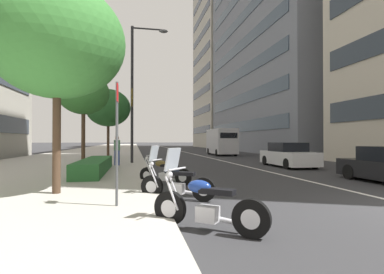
{
  "coord_description": "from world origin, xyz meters",
  "views": [
    {
      "loc": [
        -5.36,
        6.81,
        1.64
      ],
      "look_at": [
        16.07,
        2.56,
        1.87
      ],
      "focal_mm": 27.12,
      "sensor_mm": 36.0,
      "label": 1
    }
  ],
  "objects_px": {
    "delivery_van_ahead": "(221,141)",
    "street_lamp_with_banners": "(137,83)",
    "street_tree_by_lamp_post": "(57,42)",
    "motorcycle_second_in_row": "(176,184)",
    "street_tree_near_plaza_corner": "(83,93)",
    "pedestrian_on_plaza": "(117,150)",
    "motorcycle_nearest_camera": "(164,173)",
    "car_far_down_avenue": "(288,156)",
    "parking_sign_by_curb": "(117,132)",
    "street_tree_mid_sidewalk": "(108,108)",
    "motorcycle_by_sign_pole": "(206,206)"
  },
  "relations": [
    {
      "from": "car_far_down_avenue",
      "to": "pedestrian_on_plaza",
      "type": "relative_size",
      "value": 2.47
    },
    {
      "from": "street_tree_by_lamp_post",
      "to": "street_tree_near_plaza_corner",
      "type": "xyz_separation_m",
      "value": [
        9.01,
        0.78,
        -0.04
      ]
    },
    {
      "from": "street_tree_near_plaza_corner",
      "to": "street_lamp_with_banners",
      "type": "bearing_deg",
      "value": -60.89
    },
    {
      "from": "street_tree_mid_sidewalk",
      "to": "street_tree_by_lamp_post",
      "type": "bearing_deg",
      "value": -179.91
    },
    {
      "from": "delivery_van_ahead",
      "to": "pedestrian_on_plaza",
      "type": "bearing_deg",
      "value": 141.87
    },
    {
      "from": "parking_sign_by_curb",
      "to": "street_tree_mid_sidewalk",
      "type": "bearing_deg",
      "value": 5.52
    },
    {
      "from": "street_lamp_with_banners",
      "to": "street_tree_mid_sidewalk",
      "type": "height_order",
      "value": "street_lamp_with_banners"
    },
    {
      "from": "street_tree_by_lamp_post",
      "to": "street_tree_near_plaza_corner",
      "type": "bearing_deg",
      "value": 4.92
    },
    {
      "from": "motorcycle_second_in_row",
      "to": "parking_sign_by_curb",
      "type": "height_order",
      "value": "parking_sign_by_curb"
    },
    {
      "from": "motorcycle_by_sign_pole",
      "to": "street_tree_mid_sidewalk",
      "type": "distance_m",
      "value": 20.75
    },
    {
      "from": "motorcycle_by_sign_pole",
      "to": "street_tree_near_plaza_corner",
      "type": "bearing_deg",
      "value": -32.5
    },
    {
      "from": "motorcycle_second_in_row",
      "to": "pedestrian_on_plaza",
      "type": "bearing_deg",
      "value": -47.54
    },
    {
      "from": "parking_sign_by_curb",
      "to": "pedestrian_on_plaza",
      "type": "bearing_deg",
      "value": 3.29
    },
    {
      "from": "motorcycle_second_in_row",
      "to": "street_tree_near_plaza_corner",
      "type": "distance_m",
      "value": 11.3
    },
    {
      "from": "car_far_down_avenue",
      "to": "pedestrian_on_plaza",
      "type": "bearing_deg",
      "value": 83.38
    },
    {
      "from": "motorcycle_second_in_row",
      "to": "motorcycle_by_sign_pole",
      "type": "bearing_deg",
      "value": 123.06
    },
    {
      "from": "motorcycle_second_in_row",
      "to": "street_lamp_with_banners",
      "type": "relative_size",
      "value": 0.22
    },
    {
      "from": "car_far_down_avenue",
      "to": "street_tree_mid_sidewalk",
      "type": "height_order",
      "value": "street_tree_mid_sidewalk"
    },
    {
      "from": "motorcycle_by_sign_pole",
      "to": "motorcycle_nearest_camera",
      "type": "bearing_deg",
      "value": -48.99
    },
    {
      "from": "delivery_van_ahead",
      "to": "street_lamp_with_banners",
      "type": "relative_size",
      "value": 0.59
    },
    {
      "from": "street_tree_by_lamp_post",
      "to": "street_lamp_with_banners",
      "type": "bearing_deg",
      "value": -12.11
    },
    {
      "from": "motorcycle_by_sign_pole",
      "to": "street_tree_by_lamp_post",
      "type": "bearing_deg",
      "value": -7.52
    },
    {
      "from": "car_far_down_avenue",
      "to": "street_tree_mid_sidewalk",
      "type": "bearing_deg",
      "value": 52.9
    },
    {
      "from": "motorcycle_second_in_row",
      "to": "street_lamp_with_banners",
      "type": "xyz_separation_m",
      "value": [
        11.51,
        0.96,
        4.98
      ]
    },
    {
      "from": "motorcycle_nearest_camera",
      "to": "street_lamp_with_banners",
      "type": "relative_size",
      "value": 0.2
    },
    {
      "from": "parking_sign_by_curb",
      "to": "pedestrian_on_plaza",
      "type": "height_order",
      "value": "parking_sign_by_curb"
    },
    {
      "from": "delivery_van_ahead",
      "to": "street_tree_mid_sidewalk",
      "type": "distance_m",
      "value": 12.86
    },
    {
      "from": "parking_sign_by_curb",
      "to": "street_tree_mid_sidewalk",
      "type": "relative_size",
      "value": 0.49
    },
    {
      "from": "motorcycle_second_in_row",
      "to": "street_tree_near_plaza_corner",
      "type": "bearing_deg",
      "value": -37.53
    },
    {
      "from": "motorcycle_second_in_row",
      "to": "street_tree_near_plaza_corner",
      "type": "height_order",
      "value": "street_tree_near_plaza_corner"
    },
    {
      "from": "car_far_down_avenue",
      "to": "street_tree_by_lamp_post",
      "type": "relative_size",
      "value": 0.73
    },
    {
      "from": "parking_sign_by_curb",
      "to": "pedestrian_on_plaza",
      "type": "relative_size",
      "value": 1.62
    },
    {
      "from": "street_lamp_with_banners",
      "to": "street_tree_mid_sidewalk",
      "type": "xyz_separation_m",
      "value": [
        5.75,
        2.33,
        -1.08
      ]
    },
    {
      "from": "motorcycle_nearest_camera",
      "to": "street_tree_near_plaza_corner",
      "type": "distance_m",
      "value": 8.98
    },
    {
      "from": "street_lamp_with_banners",
      "to": "street_tree_near_plaza_corner",
      "type": "xyz_separation_m",
      "value": [
        -1.71,
        3.08,
        -1.06
      ]
    },
    {
      "from": "delivery_van_ahead",
      "to": "pedestrian_on_plaza",
      "type": "height_order",
      "value": "delivery_van_ahead"
    },
    {
      "from": "motorcycle_second_in_row",
      "to": "delivery_van_ahead",
      "type": "distance_m",
      "value": 23.85
    },
    {
      "from": "street_tree_by_lamp_post",
      "to": "pedestrian_on_plaza",
      "type": "relative_size",
      "value": 3.38
    },
    {
      "from": "street_tree_by_lamp_post",
      "to": "street_tree_mid_sidewalk",
      "type": "xyz_separation_m",
      "value": [
        16.48,
        0.03,
        -0.06
      ]
    },
    {
      "from": "motorcycle_second_in_row",
      "to": "car_far_down_avenue",
      "type": "height_order",
      "value": "car_far_down_avenue"
    },
    {
      "from": "motorcycle_nearest_camera",
      "to": "street_tree_near_plaza_corner",
      "type": "xyz_separation_m",
      "value": [
        7.01,
        4.0,
        3.95
      ]
    },
    {
      "from": "motorcycle_second_in_row",
      "to": "motorcycle_nearest_camera",
      "type": "height_order",
      "value": "motorcycle_second_in_row"
    },
    {
      "from": "motorcycle_nearest_camera",
      "to": "delivery_van_ahead",
      "type": "xyz_separation_m",
      "value": [
        19.58,
        -8.21,
        1.1
      ]
    },
    {
      "from": "motorcycle_nearest_camera",
      "to": "street_tree_by_lamp_post",
      "type": "distance_m",
      "value": 5.51
    },
    {
      "from": "car_far_down_avenue",
      "to": "street_tree_mid_sidewalk",
      "type": "distance_m",
      "value": 14.93
    },
    {
      "from": "motorcycle_by_sign_pole",
      "to": "motorcycle_nearest_camera",
      "type": "distance_m",
      "value": 5.62
    },
    {
      "from": "motorcycle_nearest_camera",
      "to": "delivery_van_ahead",
      "type": "height_order",
      "value": "delivery_van_ahead"
    },
    {
      "from": "street_tree_near_plaza_corner",
      "to": "pedestrian_on_plaza",
      "type": "bearing_deg",
      "value": -92.54
    },
    {
      "from": "motorcycle_nearest_camera",
      "to": "pedestrian_on_plaza",
      "type": "relative_size",
      "value": 1.04
    },
    {
      "from": "street_tree_mid_sidewalk",
      "to": "delivery_van_ahead",
      "type": "bearing_deg",
      "value": -65.97
    }
  ]
}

